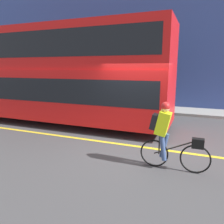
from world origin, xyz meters
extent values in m
plane|color=#424244|center=(0.00, 0.00, 0.00)|extent=(80.00, 80.00, 0.00)
cube|color=yellow|center=(0.00, -0.11, 0.00)|extent=(50.00, 0.14, 0.01)
cube|color=gray|center=(0.00, 5.80, 0.07)|extent=(60.00, 1.90, 0.13)
cube|color=#33478C|center=(0.00, 6.90, 3.86)|extent=(60.00, 0.30, 7.72)
cylinder|color=black|center=(-1.20, 1.49, 0.53)|extent=(1.05, 0.30, 1.05)
cube|color=red|center=(-4.60, 1.49, 1.31)|extent=(10.96, 2.40, 1.98)
cube|color=black|center=(-4.60, 1.49, 1.55)|extent=(10.52, 2.42, 0.87)
cube|color=red|center=(-4.60, 1.49, 3.13)|extent=(10.96, 2.31, 1.65)
cube|color=black|center=(-4.60, 1.49, 3.21)|extent=(10.52, 2.33, 0.93)
torus|color=black|center=(1.78, -1.28, 0.34)|extent=(0.68, 0.04, 0.68)
torus|color=black|center=(0.85, -1.28, 0.34)|extent=(0.68, 0.04, 0.68)
cylinder|color=black|center=(1.31, -1.28, 0.56)|extent=(0.95, 0.03, 0.46)
cylinder|color=black|center=(0.96, -1.28, 0.59)|extent=(0.03, 0.03, 0.50)
cube|color=black|center=(1.81, -1.28, 0.72)|extent=(0.26, 0.16, 0.22)
cube|color=#D8EA19|center=(1.02, -1.28, 1.11)|extent=(0.37, 0.32, 0.58)
cube|color=black|center=(0.82, -1.28, 1.13)|extent=(0.21, 0.26, 0.38)
cylinder|color=#384C7A|center=(1.06, -1.19, 0.54)|extent=(0.21, 0.11, 0.61)
cylinder|color=#384C7A|center=(1.06, -1.37, 0.54)|extent=(0.19, 0.11, 0.61)
sphere|color=tan|center=(1.06, -1.28, 1.46)|extent=(0.19, 0.19, 0.19)
sphere|color=red|center=(1.06, -1.28, 1.51)|extent=(0.21, 0.21, 0.21)
cylinder|color=#59595B|center=(-4.23, 5.70, 1.47)|extent=(0.07, 0.07, 2.67)
cube|color=white|center=(-4.23, 5.66, 2.58)|extent=(0.36, 0.02, 0.36)
camera|label=1|loc=(1.75, -6.28, 2.39)|focal=35.00mm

